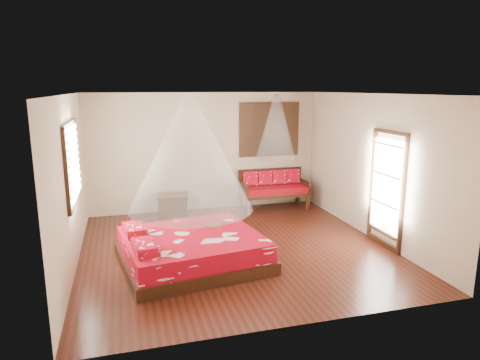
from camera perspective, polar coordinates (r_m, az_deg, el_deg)
name	(u,v)px	position (r m, az deg, el deg)	size (l,w,h in m)	color
room	(235,174)	(7.61, -0.69, 0.80)	(5.54, 5.54, 2.84)	black
bed	(191,249)	(7.30, -6.54, -9.18)	(2.54, 2.36, 0.65)	black
daybed	(273,187)	(10.49, 4.46, -0.97)	(1.65, 0.73, 0.94)	black
storage_chest	(173,204)	(10.08, -8.94, -3.23)	(0.77, 0.61, 0.49)	black
shutter_panel	(269,129)	(10.58, 3.95, 6.74)	(1.52, 0.06, 1.32)	black
window_left	(73,163)	(7.55, -21.41, 2.18)	(0.10, 1.74, 1.34)	black
glazed_door	(386,190)	(8.28, 18.94, -1.28)	(0.08, 1.02, 2.16)	black
wine_tray	(213,222)	(7.66, -3.62, -5.61)	(0.29, 0.29, 0.23)	brown
mosquito_net_main	(190,155)	(6.89, -6.68, 3.31)	(2.02, 2.02, 1.80)	white
mosquito_net_daybed	(276,127)	(10.13, 4.84, 7.05)	(0.94, 0.94, 1.50)	white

